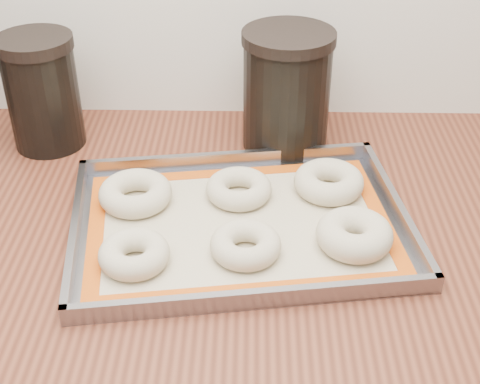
{
  "coord_description": "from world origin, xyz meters",
  "views": [
    {
      "loc": [
        0.24,
        0.9,
        1.47
      ],
      "look_at": [
        0.22,
        1.65,
        0.96
      ],
      "focal_mm": 50.0,
      "sensor_mm": 36.0,
      "label": 1
    }
  ],
  "objects_px": {
    "bagel_front_right": "(354,235)",
    "bagel_back_left": "(135,193)",
    "bagel_back_mid": "(239,189)",
    "bagel_front_mid": "(246,245)",
    "bagel_back_right": "(329,182)",
    "bagel_front_left": "(134,254)",
    "canister_right": "(287,90)",
    "baking_tray": "(240,223)",
    "canister_mid": "(43,92)"
  },
  "relations": [
    {
      "from": "bagel_front_right",
      "to": "bagel_back_left",
      "type": "relative_size",
      "value": 0.96
    },
    {
      "from": "bagel_back_left",
      "to": "bagel_back_mid",
      "type": "xyz_separation_m",
      "value": [
        0.15,
        0.02,
        -0.0
      ]
    },
    {
      "from": "bagel_front_mid",
      "to": "bagel_back_right",
      "type": "xyz_separation_m",
      "value": [
        0.12,
        0.15,
        0.0
      ]
    },
    {
      "from": "bagel_front_left",
      "to": "bagel_back_mid",
      "type": "relative_size",
      "value": 0.96
    },
    {
      "from": "bagel_back_left",
      "to": "canister_right",
      "type": "xyz_separation_m",
      "value": [
        0.22,
        0.18,
        0.08
      ]
    },
    {
      "from": "baking_tray",
      "to": "bagel_back_right",
      "type": "distance_m",
      "value": 0.16
    },
    {
      "from": "baking_tray",
      "to": "canister_right",
      "type": "distance_m",
      "value": 0.26
    },
    {
      "from": "baking_tray",
      "to": "bagel_back_left",
      "type": "relative_size",
      "value": 4.73
    },
    {
      "from": "canister_right",
      "to": "bagel_front_mid",
      "type": "bearing_deg",
      "value": -101.63
    },
    {
      "from": "bagel_front_mid",
      "to": "canister_right",
      "type": "bearing_deg",
      "value": 78.37
    },
    {
      "from": "baking_tray",
      "to": "bagel_front_right",
      "type": "xyz_separation_m",
      "value": [
        0.15,
        -0.04,
        0.02
      ]
    },
    {
      "from": "baking_tray",
      "to": "bagel_back_mid",
      "type": "bearing_deg",
      "value": 92.65
    },
    {
      "from": "bagel_back_right",
      "to": "canister_mid",
      "type": "height_order",
      "value": "canister_mid"
    },
    {
      "from": "bagel_front_left",
      "to": "canister_mid",
      "type": "distance_m",
      "value": 0.38
    },
    {
      "from": "bagel_front_left",
      "to": "baking_tray",
      "type": "bearing_deg",
      "value": 32.89
    },
    {
      "from": "bagel_front_mid",
      "to": "canister_right",
      "type": "height_order",
      "value": "canister_right"
    },
    {
      "from": "bagel_back_right",
      "to": "canister_right",
      "type": "relative_size",
      "value": 0.53
    },
    {
      "from": "bagel_back_left",
      "to": "canister_mid",
      "type": "relative_size",
      "value": 0.57
    },
    {
      "from": "bagel_front_right",
      "to": "canister_mid",
      "type": "height_order",
      "value": "canister_mid"
    },
    {
      "from": "bagel_back_mid",
      "to": "canister_right",
      "type": "relative_size",
      "value": 0.49
    },
    {
      "from": "baking_tray",
      "to": "bagel_back_mid",
      "type": "distance_m",
      "value": 0.07
    },
    {
      "from": "bagel_back_right",
      "to": "canister_right",
      "type": "xyz_separation_m",
      "value": [
        -0.06,
        0.15,
        0.08
      ]
    },
    {
      "from": "bagel_front_left",
      "to": "canister_right",
      "type": "xyz_separation_m",
      "value": [
        0.2,
        0.32,
        0.08
      ]
    },
    {
      "from": "bagel_front_left",
      "to": "bagel_back_right",
      "type": "relative_size",
      "value": 0.89
    },
    {
      "from": "bagel_back_right",
      "to": "bagel_back_mid",
      "type": "bearing_deg",
      "value": -172.35
    },
    {
      "from": "bagel_front_left",
      "to": "bagel_back_right",
      "type": "xyz_separation_m",
      "value": [
        0.26,
        0.17,
        0.0
      ]
    },
    {
      "from": "bagel_back_right",
      "to": "bagel_back_left",
      "type": "bearing_deg",
      "value": -172.92
    },
    {
      "from": "bagel_front_mid",
      "to": "canister_right",
      "type": "distance_m",
      "value": 0.31
    },
    {
      "from": "bagel_front_mid",
      "to": "bagel_front_right",
      "type": "xyz_separation_m",
      "value": [
        0.14,
        0.02,
        0.0
      ]
    },
    {
      "from": "bagel_back_right",
      "to": "bagel_front_mid",
      "type": "bearing_deg",
      "value": -129.19
    },
    {
      "from": "bagel_front_mid",
      "to": "bagel_back_right",
      "type": "bearing_deg",
      "value": 50.81
    },
    {
      "from": "bagel_front_left",
      "to": "bagel_back_mid",
      "type": "distance_m",
      "value": 0.2
    },
    {
      "from": "bagel_front_right",
      "to": "canister_mid",
      "type": "relative_size",
      "value": 0.54
    },
    {
      "from": "bagel_front_right",
      "to": "bagel_back_left",
      "type": "bearing_deg",
      "value": 162.82
    },
    {
      "from": "canister_right",
      "to": "bagel_front_left",
      "type": "bearing_deg",
      "value": -122.43
    },
    {
      "from": "bagel_back_left",
      "to": "bagel_front_right",
      "type": "bearing_deg",
      "value": -17.18
    },
    {
      "from": "baking_tray",
      "to": "bagel_back_left",
      "type": "xyz_separation_m",
      "value": [
        -0.15,
        0.05,
        0.01
      ]
    },
    {
      "from": "bagel_front_left",
      "to": "bagel_front_mid",
      "type": "height_order",
      "value": "same"
    },
    {
      "from": "baking_tray",
      "to": "bagel_front_mid",
      "type": "xyz_separation_m",
      "value": [
        0.01,
        -0.06,
        0.01
      ]
    },
    {
      "from": "bagel_back_left",
      "to": "bagel_back_mid",
      "type": "distance_m",
      "value": 0.15
    },
    {
      "from": "baking_tray",
      "to": "canister_mid",
      "type": "distance_m",
      "value": 0.41
    },
    {
      "from": "canister_mid",
      "to": "bagel_front_mid",
      "type": "bearing_deg",
      "value": -41.46
    },
    {
      "from": "canister_mid",
      "to": "baking_tray",
      "type": "bearing_deg",
      "value": -35.36
    },
    {
      "from": "baking_tray",
      "to": "bagel_front_left",
      "type": "xyz_separation_m",
      "value": [
        -0.13,
        -0.09,
        0.01
      ]
    },
    {
      "from": "bagel_front_right",
      "to": "canister_mid",
      "type": "distance_m",
      "value": 0.55
    },
    {
      "from": "bagel_front_left",
      "to": "bagel_front_right",
      "type": "bearing_deg",
      "value": 8.4
    },
    {
      "from": "bagel_back_right",
      "to": "bagel_front_left",
      "type": "bearing_deg",
      "value": -146.96
    },
    {
      "from": "baking_tray",
      "to": "bagel_front_mid",
      "type": "height_order",
      "value": "bagel_front_mid"
    },
    {
      "from": "bagel_front_right",
      "to": "bagel_back_right",
      "type": "xyz_separation_m",
      "value": [
        -0.02,
        0.13,
        -0.0
      ]
    },
    {
      "from": "bagel_front_mid",
      "to": "bagel_back_right",
      "type": "relative_size",
      "value": 0.9
    }
  ]
}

